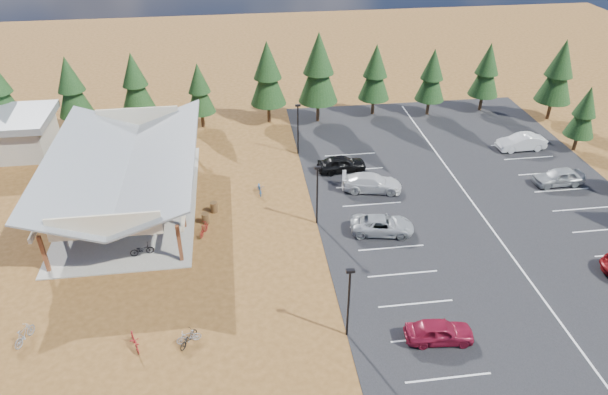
{
  "coord_description": "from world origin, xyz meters",
  "views": [
    {
      "loc": [
        -0.72,
        -32.94,
        24.88
      ],
      "look_at": [
        4.08,
        2.82,
        1.96
      ],
      "focal_mm": 32.0,
      "sensor_mm": 36.0,
      "label": 1
    }
  ],
  "objects_px": {
    "bike_5": "(143,222)",
    "bike_2": "(114,196)",
    "bike_6": "(158,181)",
    "lamp_post_1": "(317,191)",
    "bike_15": "(204,229)",
    "car_3": "(372,183)",
    "trash_bin_1": "(214,207)",
    "bike_14": "(260,188)",
    "bike_3": "(107,170)",
    "car_2": "(382,225)",
    "bike_7": "(176,161)",
    "car_8": "(559,177)",
    "car_9": "(521,142)",
    "lamp_post_0": "(349,298)",
    "lamp_post_2": "(298,126)",
    "bike_0": "(100,236)",
    "car_0": "(439,331)",
    "trash_bin_0": "(206,218)",
    "car_4": "(342,164)",
    "bike_9": "(24,335)",
    "bike_1": "(116,208)",
    "bike_12": "(188,338)",
    "bike_13": "(189,337)",
    "bike_4": "(142,250)",
    "bike_11": "(134,341)"
  },
  "relations": [
    {
      "from": "bike_7",
      "to": "trash_bin_1",
      "type": "bearing_deg",
      "value": -145.73
    },
    {
      "from": "lamp_post_2",
      "to": "bike_0",
      "type": "height_order",
      "value": "lamp_post_2"
    },
    {
      "from": "bike_4",
      "to": "bike_13",
      "type": "height_order",
      "value": "bike_4"
    },
    {
      "from": "bike_2",
      "to": "bike_4",
      "type": "relative_size",
      "value": 1.03
    },
    {
      "from": "bike_0",
      "to": "lamp_post_1",
      "type": "bearing_deg",
      "value": -79.68
    },
    {
      "from": "bike_13",
      "to": "bike_3",
      "type": "bearing_deg",
      "value": -172.42
    },
    {
      "from": "bike_3",
      "to": "bike_7",
      "type": "xyz_separation_m",
      "value": [
        6.11,
        0.78,
        0.04
      ]
    },
    {
      "from": "lamp_post_2",
      "to": "car_3",
      "type": "bearing_deg",
      "value": -54.8
    },
    {
      "from": "trash_bin_1",
      "to": "bike_3",
      "type": "distance_m",
      "value": 12.13
    },
    {
      "from": "bike_1",
      "to": "bike_12",
      "type": "xyz_separation_m",
      "value": [
        6.45,
        -14.82,
        -0.14
      ]
    },
    {
      "from": "bike_6",
      "to": "bike_14",
      "type": "height_order",
      "value": "bike_6"
    },
    {
      "from": "bike_5",
      "to": "car_2",
      "type": "height_order",
      "value": "car_2"
    },
    {
      "from": "bike_2",
      "to": "bike_14",
      "type": "bearing_deg",
      "value": -71.43
    },
    {
      "from": "bike_6",
      "to": "car_9",
      "type": "relative_size",
      "value": 0.35
    },
    {
      "from": "bike_7",
      "to": "bike_13",
      "type": "relative_size",
      "value": 1.23
    },
    {
      "from": "bike_6",
      "to": "car_3",
      "type": "xyz_separation_m",
      "value": [
        18.5,
        -3.16,
        0.26
      ]
    },
    {
      "from": "bike_11",
      "to": "bike_13",
      "type": "height_order",
      "value": "bike_11"
    },
    {
      "from": "bike_6",
      "to": "lamp_post_1",
      "type": "bearing_deg",
      "value": -100.25
    },
    {
      "from": "trash_bin_1",
      "to": "bike_5",
      "type": "bearing_deg",
      "value": -164.24
    },
    {
      "from": "car_8",
      "to": "car_9",
      "type": "bearing_deg",
      "value": 179.7
    },
    {
      "from": "bike_15",
      "to": "car_2",
      "type": "height_order",
      "value": "car_2"
    },
    {
      "from": "bike_0",
      "to": "bike_14",
      "type": "distance_m",
      "value": 13.56
    },
    {
      "from": "lamp_post_1",
      "to": "bike_2",
      "type": "height_order",
      "value": "lamp_post_1"
    },
    {
      "from": "bike_1",
      "to": "car_2",
      "type": "height_order",
      "value": "car_2"
    },
    {
      "from": "car_0",
      "to": "car_2",
      "type": "distance_m",
      "value": 11.24
    },
    {
      "from": "lamp_post_0",
      "to": "lamp_post_2",
      "type": "height_order",
      "value": "same"
    },
    {
      "from": "bike_5",
      "to": "bike_6",
      "type": "relative_size",
      "value": 0.96
    },
    {
      "from": "bike_3",
      "to": "car_3",
      "type": "bearing_deg",
      "value": -87.4
    },
    {
      "from": "bike_7",
      "to": "car_2",
      "type": "xyz_separation_m",
      "value": [
        16.48,
        -12.75,
        0.06
      ]
    },
    {
      "from": "car_4",
      "to": "bike_2",
      "type": "bearing_deg",
      "value": 93.29
    },
    {
      "from": "trash_bin_0",
      "to": "car_4",
      "type": "bearing_deg",
      "value": 28.92
    },
    {
      "from": "bike_9",
      "to": "bike_15",
      "type": "distance_m",
      "value": 14.2
    },
    {
      "from": "car_0",
      "to": "car_9",
      "type": "bearing_deg",
      "value": -30.57
    },
    {
      "from": "bike_5",
      "to": "bike_11",
      "type": "height_order",
      "value": "bike_5"
    },
    {
      "from": "bike_15",
      "to": "car_2",
      "type": "bearing_deg",
      "value": -166.57
    },
    {
      "from": "car_3",
      "to": "car_2",
      "type": "bearing_deg",
      "value": -174.62
    },
    {
      "from": "bike_0",
      "to": "bike_13",
      "type": "relative_size",
      "value": 1.23
    },
    {
      "from": "bike_9",
      "to": "car_2",
      "type": "height_order",
      "value": "car_2"
    },
    {
      "from": "lamp_post_0",
      "to": "car_4",
      "type": "relative_size",
      "value": 1.15
    },
    {
      "from": "bike_5",
      "to": "bike_14",
      "type": "bearing_deg",
      "value": -70.38
    },
    {
      "from": "bike_15",
      "to": "car_3",
      "type": "distance_m",
      "value": 15.05
    },
    {
      "from": "lamp_post_1",
      "to": "lamp_post_2",
      "type": "bearing_deg",
      "value": 90.0
    },
    {
      "from": "bike_11",
      "to": "bike_2",
      "type": "bearing_deg",
      "value": 80.58
    },
    {
      "from": "bike_6",
      "to": "car_2",
      "type": "distance_m",
      "value": 20.14
    },
    {
      "from": "bike_15",
      "to": "lamp_post_0",
      "type": "bearing_deg",
      "value": 147.41
    },
    {
      "from": "bike_5",
      "to": "bike_2",
      "type": "bearing_deg",
      "value": 30.58
    },
    {
      "from": "bike_4",
      "to": "bike_14",
      "type": "distance_m",
      "value": 11.81
    },
    {
      "from": "bike_3",
      "to": "car_3",
      "type": "xyz_separation_m",
      "value": [
        23.26,
        -5.78,
        0.17
      ]
    },
    {
      "from": "bike_6",
      "to": "car_8",
      "type": "xyz_separation_m",
      "value": [
        35.14,
        -4.38,
        0.26
      ]
    },
    {
      "from": "lamp_post_0",
      "to": "bike_7",
      "type": "height_order",
      "value": "lamp_post_0"
    }
  ]
}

